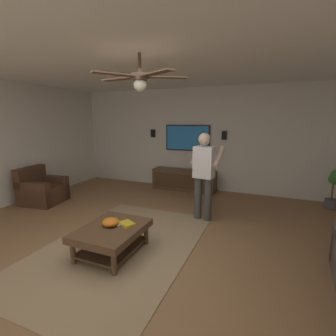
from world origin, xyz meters
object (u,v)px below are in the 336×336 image
at_px(armchair, 42,191).
at_px(wall_speaker_left, 224,135).
at_px(ceiling_fan, 140,79).
at_px(bowl, 111,222).
at_px(potted_plant_tall, 336,182).
at_px(tv, 187,138).
at_px(wall_speaker_right, 153,133).
at_px(remote_white, 121,224).
at_px(book, 127,224).
at_px(vase_round, 202,167).
at_px(media_console, 184,180).
at_px(person_standing, 204,172).
at_px(coffee_table, 112,234).

height_order(armchair, wall_speaker_left, wall_speaker_left).
xyz_separation_m(armchair, ceiling_fan, (-1.05, -3.18, 2.10)).
bearing_deg(wall_speaker_left, ceiling_fan, 172.57).
bearing_deg(bowl, potted_plant_tall, -45.04).
relative_size(tv, bowl, 5.11).
bearing_deg(wall_speaker_right, wall_speaker_left, -90.00).
height_order(remote_white, book, book).
bearing_deg(vase_round, bowl, 173.68).
distance_m(media_console, book, 3.36).
bearing_deg(wall_speaker_left, bowl, 166.40).
height_order(person_standing, wall_speaker_right, person_standing).
height_order(tv, wall_speaker_right, tv).
xyz_separation_m(potted_plant_tall, remote_white, (-3.25, 3.23, -0.16)).
height_order(book, wall_speaker_right, wall_speaker_right).
bearing_deg(person_standing, remote_white, 160.37).
bearing_deg(coffee_table, wall_speaker_right, 17.21).
xyz_separation_m(media_console, wall_speaker_right, (0.25, 1.04, 1.21)).
bearing_deg(potted_plant_tall, media_console, 88.11).
relative_size(bowl, remote_white, 1.61).
relative_size(person_standing, ceiling_fan, 1.41).
bearing_deg(vase_round, wall_speaker_left, -66.92).
bearing_deg(wall_speaker_right, media_console, -103.75).
height_order(armchair, coffee_table, armchair).
bearing_deg(media_console, wall_speaker_right, -103.75).
height_order(remote_white, vase_round, vase_round).
bearing_deg(wall_speaker_left, book, 168.99).
bearing_deg(vase_round, potted_plant_tall, -92.90).
relative_size(bowl, wall_speaker_left, 1.10).
relative_size(media_console, potted_plant_tall, 1.99).
distance_m(vase_round, wall_speaker_right, 1.74).
distance_m(tv, wall_speaker_left, 0.99).
bearing_deg(bowl, book, -61.18).
xyz_separation_m(bowl, ceiling_fan, (0.15, -0.43, 1.92)).
bearing_deg(armchair, wall_speaker_right, 48.77).
bearing_deg(wall_speaker_right, coffee_table, -162.79).
xyz_separation_m(tv, bowl, (-3.69, -0.09, -0.94)).
height_order(remote_white, wall_speaker_left, wall_speaker_left).
xyz_separation_m(vase_round, wall_speaker_left, (0.22, -0.51, 0.82)).
distance_m(media_console, bowl, 3.45).
xyz_separation_m(armchair, remote_white, (-1.12, -2.85, 0.13)).
bearing_deg(person_standing, wall_speaker_right, 52.09).
relative_size(remote_white, book, 0.68).
distance_m(tv, vase_round, 0.89).
bearing_deg(book, vase_round, -66.00).
xyz_separation_m(book, wall_speaker_right, (3.59, 1.32, 1.07)).
relative_size(tv, person_standing, 0.75).
xyz_separation_m(bowl, book, (0.11, -0.20, -0.04)).
height_order(coffee_table, vase_round, vase_round).
xyz_separation_m(media_console, tv, (0.24, 0.00, 1.12)).
bearing_deg(media_console, bowl, 1.42).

